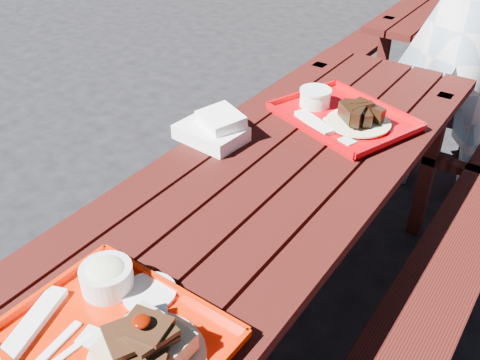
{
  "coord_description": "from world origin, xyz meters",
  "views": [
    {
      "loc": [
        0.76,
        -1.25,
        1.73
      ],
      "look_at": [
        0.0,
        -0.15,
        0.82
      ],
      "focal_mm": 40.0,
      "sensor_mm": 36.0,
      "label": 1
    }
  ],
  "objects_px": {
    "far_tray": "(341,114)",
    "picnic_table_far": "(476,17)",
    "near_tray": "(122,324)",
    "person": "(467,25)",
    "picnic_table_near": "(264,221)"
  },
  "relations": [
    {
      "from": "far_tray",
      "to": "picnic_table_far",
      "type": "bearing_deg",
      "value": 90.69
    },
    {
      "from": "picnic_table_near",
      "to": "picnic_table_far",
      "type": "xyz_separation_m",
      "value": [
        0.0,
        2.8,
        0.0
      ]
    },
    {
      "from": "picnic_table_far",
      "to": "far_tray",
      "type": "relative_size",
      "value": 4.01
    },
    {
      "from": "picnic_table_far",
      "to": "far_tray",
      "type": "bearing_deg",
      "value": -89.31
    },
    {
      "from": "near_tray",
      "to": "far_tray",
      "type": "xyz_separation_m",
      "value": [
        -0.05,
        1.24,
        -0.01
      ]
    },
    {
      "from": "picnic_table_near",
      "to": "near_tray",
      "type": "relative_size",
      "value": 4.8
    },
    {
      "from": "picnic_table_near",
      "to": "near_tray",
      "type": "height_order",
      "value": "near_tray"
    },
    {
      "from": "near_tray",
      "to": "far_tray",
      "type": "height_order",
      "value": "near_tray"
    },
    {
      "from": "near_tray",
      "to": "person",
      "type": "xyz_separation_m",
      "value": [
        0.15,
        2.15,
        0.13
      ]
    },
    {
      "from": "near_tray",
      "to": "picnic_table_near",
      "type": "bearing_deg",
      "value": 96.18
    },
    {
      "from": "person",
      "to": "far_tray",
      "type": "bearing_deg",
      "value": 69.43
    },
    {
      "from": "picnic_table_far",
      "to": "near_tray",
      "type": "height_order",
      "value": "near_tray"
    },
    {
      "from": "picnic_table_far",
      "to": "near_tray",
      "type": "xyz_separation_m",
      "value": [
        0.08,
        -3.54,
        0.23
      ]
    },
    {
      "from": "far_tray",
      "to": "person",
      "type": "relative_size",
      "value": 0.33
    },
    {
      "from": "near_tray",
      "to": "person",
      "type": "relative_size",
      "value": 0.27
    }
  ]
}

